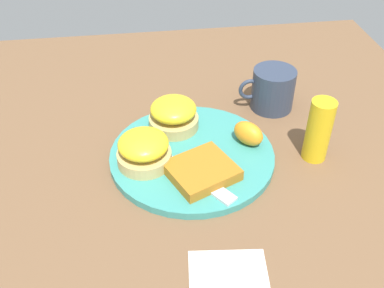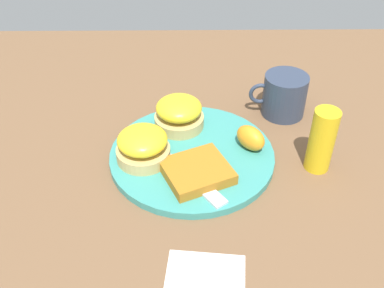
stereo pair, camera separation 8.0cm
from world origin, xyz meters
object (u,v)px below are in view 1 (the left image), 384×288
Objects in this scene: sandwich_benedict_left at (174,114)px; hashbrown_patty at (201,171)px; cup at (272,89)px; sandwich_benedict_right at (144,149)px; orange_wedge at (248,133)px; fork at (191,172)px; condiment_bottle at (319,130)px.

sandwich_benedict_left reaches higher than hashbrown_patty.
sandwich_benedict_left is at bearing 16.12° from cup.
sandwich_benedict_left is 1.00× the size of sandwich_benedict_right.
hashbrown_patty is (-0.09, 0.05, -0.02)m from sandwich_benedict_right.
cup reaches higher than sandwich_benedict_right.
sandwich_benedict_left reaches higher than orange_wedge.
cup reaches higher than fork.
orange_wedge is (-0.19, -0.03, -0.01)m from sandwich_benedict_right.
condiment_bottle is (-0.21, -0.04, 0.04)m from hashbrown_patty.
sandwich_benedict_left is 0.22m from cup.
sandwich_benedict_right is 1.59× the size of orange_wedge.
orange_wedge is (-0.13, 0.07, -0.01)m from sandwich_benedict_left.
sandwich_benedict_left is 0.12m from sandwich_benedict_right.
hashbrown_patty is at bearing 9.69° from condiment_bottle.
fork is at bearing -20.44° from hashbrown_patty.
sandwich_benedict_left is 0.82× the size of cup.
cup reaches higher than orange_wedge.
hashbrown_patty is 0.12m from orange_wedge.
sandwich_benedict_right is at bearing -27.81° from fork.
fork is at bearing 30.78° from orange_wedge.
hashbrown_patty is 0.55× the size of fork.
condiment_bottle reaches higher than sandwich_benedict_right.
sandwich_benedict_left is 1.59× the size of orange_wedge.
sandwich_benedict_left is at bearing -77.67° from hashbrown_patty.
sandwich_benedict_left is 0.14m from fork.
sandwich_benedict_right is at bearing -1.90° from condiment_bottle.
orange_wedge reaches higher than hashbrown_patty.
sandwich_benedict_left is at bearing -23.71° from condiment_bottle.
hashbrown_patty is at bearing 37.42° from orange_wedge.
sandwich_benedict_right is (0.06, 0.10, 0.00)m from sandwich_benedict_left.
sandwich_benedict_left is 0.50× the size of fork.
fork is 1.65× the size of cup.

